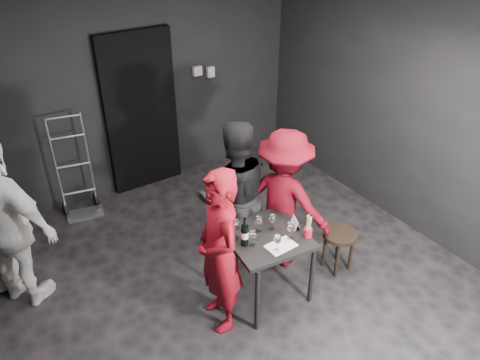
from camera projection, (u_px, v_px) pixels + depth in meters
floor at (245, 286)px, 4.83m from camera, size 4.50×5.00×0.02m
ceiling at (247, 16)px, 3.41m from camera, size 4.50×5.00×0.02m
wall_back at (137, 89)px, 5.90m from camera, size 4.50×0.04×2.70m
wall_right at (415, 118)px, 5.16m from camera, size 0.04×5.00×2.70m
doorway at (141, 113)px, 6.02m from camera, size 0.95×0.10×2.10m
wallbox_upper at (197, 71)px, 6.21m from camera, size 0.12×0.06×0.12m
wallbox_lower at (210, 72)px, 6.33m from camera, size 0.10×0.06×0.14m
hand_truck at (80, 196)px, 5.84m from camera, size 0.44×0.36×1.31m
tasting_table at (266, 243)px, 4.40m from camera, size 0.72×0.72×0.75m
stool at (339, 240)px, 4.88m from camera, size 0.36×0.36×0.47m
server_red at (219, 247)px, 4.02m from camera, size 0.51×0.69×1.74m
woman_black at (234, 189)px, 4.75m from camera, size 0.97×0.68×1.81m
man_maroon at (284, 198)px, 4.78m from camera, size 0.91×1.15×1.61m
bystander_cream at (3, 211)px, 4.15m from camera, size 1.23×1.35×2.12m
tasting_mat at (281, 246)px, 4.21m from camera, size 0.28×0.19×0.00m
wine_glass_a at (253, 238)px, 4.18m from camera, size 0.07×0.07×0.18m
wine_glass_b at (236, 229)px, 4.25m from camera, size 0.10×0.10×0.22m
wine_glass_c at (259, 223)px, 4.35m from camera, size 0.09×0.09×0.19m
wine_glass_d at (277, 242)px, 4.12m from camera, size 0.09×0.09×0.19m
wine_glass_e at (290, 230)px, 4.25m from camera, size 0.08×0.08×0.20m
wine_glass_f at (272, 222)px, 4.38m from camera, size 0.09×0.09×0.18m
wine_bottle at (245, 235)px, 4.17m from camera, size 0.07×0.07×0.29m
breadstick_cup at (308, 227)px, 4.28m from camera, size 0.08×0.08×0.25m
reserved_card at (294, 223)px, 4.42m from camera, size 0.12×0.15×0.10m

